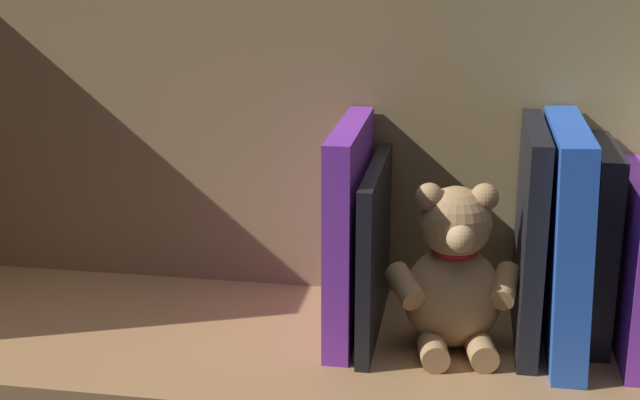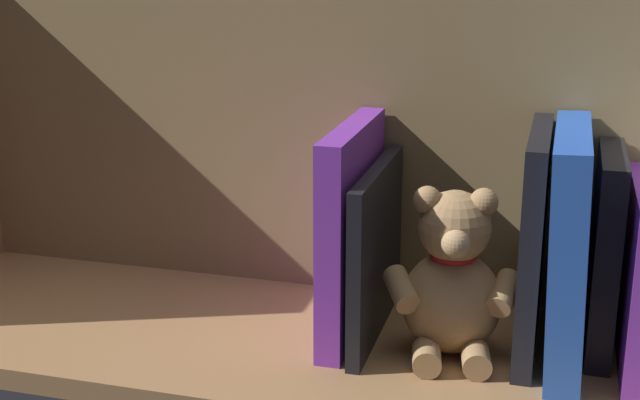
# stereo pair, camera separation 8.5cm
# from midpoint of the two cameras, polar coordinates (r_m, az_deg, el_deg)

# --- Properties ---
(ground_plane) EXTENTS (0.97, 0.31, 0.02)m
(ground_plane) POSITION_cam_midpoint_polar(r_m,az_deg,el_deg) (0.91, 2.72, -9.29)
(ground_plane) COLOR #A87A4C
(shelf_back_panel) EXTENTS (0.97, 0.02, 0.36)m
(shelf_back_panel) POSITION_cam_midpoint_polar(r_m,az_deg,el_deg) (0.97, 4.63, 4.25)
(shelf_back_panel) COLOR olive
(shelf_back_panel) RESTS_ON ground_plane
(book_1) EXTENTS (0.03, 0.18, 0.17)m
(book_1) POSITION_cam_midpoint_polar(r_m,az_deg,el_deg) (0.89, 22.58, -4.53)
(book_1) COLOR purple
(book_1) RESTS_ON ground_plane
(book_2) EXTENTS (0.02, 0.14, 0.19)m
(book_2) POSITION_cam_midpoint_polar(r_m,az_deg,el_deg) (0.90, 20.49, -3.19)
(book_2) COLOR black
(book_2) RESTS_ON ground_plane
(book_3) EXTENTS (0.04, 0.19, 0.22)m
(book_3) POSITION_cam_midpoint_polar(r_m,az_deg,el_deg) (0.87, 18.44, -2.87)
(book_3) COLOR blue
(book_3) RESTS_ON ground_plane
(book_4) EXTENTS (0.02, 0.17, 0.22)m
(book_4) POSITION_cam_midpoint_polar(r_m,az_deg,el_deg) (0.88, 16.32, -2.63)
(book_4) COLOR black
(book_4) RESTS_ON ground_plane
(teddy_bear) EXTENTS (0.13, 0.12, 0.17)m
(teddy_bear) POSITION_cam_midpoint_polar(r_m,az_deg,el_deg) (0.86, 11.37, -5.26)
(teddy_bear) COLOR tan
(teddy_bear) RESTS_ON ground_plane
(book_5) EXTENTS (0.01, 0.19, 0.17)m
(book_5) POSITION_cam_midpoint_polar(r_m,az_deg,el_deg) (0.88, 6.41, -3.35)
(book_5) COLOR black
(book_5) RESTS_ON ground_plane
(book_6) EXTENTS (0.03, 0.19, 0.21)m
(book_6) POSITION_cam_midpoint_polar(r_m,az_deg,el_deg) (0.88, 4.80, -1.94)
(book_6) COLOR purple
(book_6) RESTS_ON ground_plane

